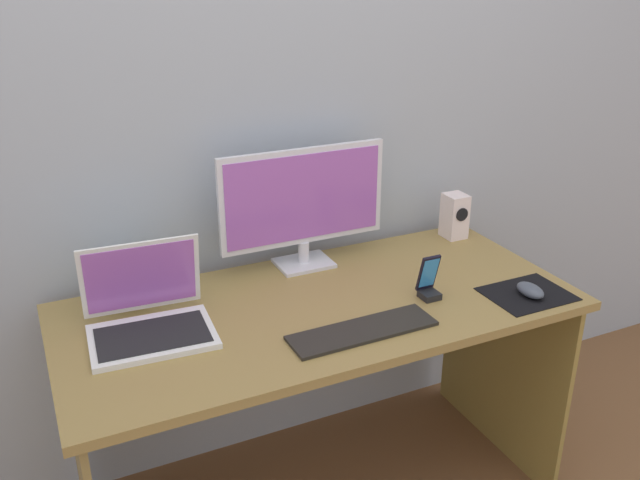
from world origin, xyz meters
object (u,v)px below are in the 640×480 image
(mouse, at_px, (530,290))
(monitor, at_px, (303,203))
(speaker_right, at_px, (455,216))
(laptop, at_px, (148,316))
(fishbowl, at_px, (125,275))
(phone_in_dock, at_px, (429,283))
(keyboard_external, at_px, (363,331))

(mouse, bearing_deg, monitor, 137.29)
(monitor, xyz_separation_m, mouse, (0.53, -0.50, -0.20))
(speaker_right, distance_m, laptop, 1.17)
(monitor, height_order, fishbowl, monitor)
(phone_in_dock, bearing_deg, speaker_right, 46.01)
(fishbowl, height_order, keyboard_external, fishbowl)
(keyboard_external, xyz_separation_m, phone_in_dock, (0.28, 0.10, 0.04))
(speaker_right, distance_m, mouse, 0.50)
(fishbowl, relative_size, mouse, 1.73)
(speaker_right, xyz_separation_m, phone_in_dock, (-0.35, -0.36, -0.03))
(laptop, height_order, fishbowl, laptop)
(fishbowl, distance_m, mouse, 1.21)
(speaker_right, xyz_separation_m, laptop, (-1.15, -0.21, -0.03))
(phone_in_dock, bearing_deg, mouse, -24.52)
(fishbowl, relative_size, phone_in_dock, 1.26)
(monitor, xyz_separation_m, laptop, (-0.56, -0.21, -0.17))
(laptop, bearing_deg, fishbowl, 95.16)
(mouse, xyz_separation_m, phone_in_dock, (-0.28, 0.13, 0.03))
(keyboard_external, bearing_deg, mouse, -3.88)
(phone_in_dock, bearing_deg, monitor, 123.65)
(mouse, bearing_deg, fishbowl, 156.48)
(fishbowl, bearing_deg, speaker_right, -0.32)
(mouse, height_order, phone_in_dock, phone_in_dock)
(monitor, xyz_separation_m, fishbowl, (-0.58, -0.00, -0.14))
(monitor, relative_size, fishbowl, 3.26)
(laptop, distance_m, phone_in_dock, 0.82)
(laptop, relative_size, fishbowl, 2.00)
(mouse, bearing_deg, keyboard_external, 177.52)
(mouse, bearing_deg, speaker_right, 82.79)
(monitor, distance_m, phone_in_dock, 0.47)
(monitor, distance_m, mouse, 0.75)
(keyboard_external, distance_m, phone_in_dock, 0.30)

